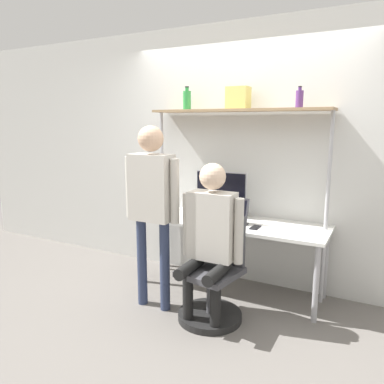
# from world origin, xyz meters

# --- Properties ---
(ground_plane) EXTENTS (12.00, 12.00, 0.00)m
(ground_plane) POSITION_xyz_m (0.00, 0.00, 0.00)
(ground_plane) COLOR slate
(wall_back) EXTENTS (8.00, 0.06, 2.70)m
(wall_back) POSITION_xyz_m (0.00, 0.68, 1.35)
(wall_back) COLOR silver
(wall_back) RESTS_ON ground_plane
(desk) EXTENTS (1.91, 0.63, 0.73)m
(desk) POSITION_xyz_m (0.00, 0.34, 0.65)
(desk) COLOR silver
(desk) RESTS_ON ground_plane
(shelf_unit) EXTENTS (1.81, 0.31, 1.83)m
(shelf_unit) POSITION_xyz_m (0.00, 0.49, 1.59)
(shelf_unit) COLOR #997A56
(shelf_unit) RESTS_ON ground_plane
(monitor) EXTENTS (0.56, 0.17, 0.47)m
(monitor) POSITION_xyz_m (-0.17, 0.49, 0.99)
(monitor) COLOR #B7B7BC
(monitor) RESTS_ON desk
(laptop) EXTENTS (0.33, 0.26, 0.25)m
(laptop) POSITION_xyz_m (0.04, 0.24, 0.80)
(laptop) COLOR #333338
(laptop) RESTS_ON desk
(cell_phone) EXTENTS (0.07, 0.15, 0.01)m
(cell_phone) POSITION_xyz_m (0.30, 0.22, 0.73)
(cell_phone) COLOR black
(cell_phone) RESTS_ON desk
(office_chair) EXTENTS (0.56, 0.56, 0.91)m
(office_chair) POSITION_xyz_m (0.08, -0.25, 0.28)
(office_chair) COLOR black
(office_chair) RESTS_ON ground_plane
(person_seated) EXTENTS (0.56, 0.47, 1.37)m
(person_seated) POSITION_xyz_m (0.08, -0.30, 0.81)
(person_seated) COLOR black
(person_seated) RESTS_ON ground_plane
(person_standing) EXTENTS (0.55, 0.23, 1.67)m
(person_standing) POSITION_xyz_m (-0.49, -0.33, 1.07)
(person_standing) COLOR #2D3856
(person_standing) RESTS_ON ground_plane
(bottle_purple) EXTENTS (0.07, 0.07, 0.19)m
(bottle_purple) POSITION_xyz_m (0.59, 0.49, 1.91)
(bottle_purple) COLOR #593372
(bottle_purple) RESTS_ON shelf_unit
(bottle_green) EXTENTS (0.08, 0.08, 0.24)m
(bottle_green) POSITION_xyz_m (-0.57, 0.49, 1.93)
(bottle_green) COLOR #2D8C3F
(bottle_green) RESTS_ON shelf_unit
(storage_box) EXTENTS (0.21, 0.17, 0.21)m
(storage_box) POSITION_xyz_m (0.00, 0.49, 1.93)
(storage_box) COLOR #DBCC66
(storage_box) RESTS_ON shelf_unit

